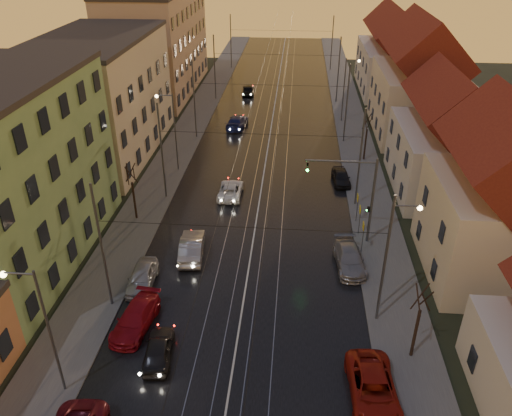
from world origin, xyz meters
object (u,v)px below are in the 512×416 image
(parked_right_0, at_px, (373,389))
(parked_right_2, at_px, (341,177))
(street_lamp_3, at_px, (347,84))
(street_lamp_0, at_px, (41,322))
(street_lamp_2, at_px, (172,125))
(driving_car_0, at_px, (158,349))
(parked_left_2, at_px, (135,319))
(traffic_light_mast, at_px, (360,190))
(parked_right_1, at_px, (349,259))
(driving_car_3, at_px, (237,122))
(driving_car_4, at_px, (248,90))
(parked_left_3, at_px, (142,277))
(driving_car_2, at_px, (231,190))
(street_lamp_1, at_px, (392,248))
(driving_car_1, at_px, (192,247))

(parked_right_0, bearing_deg, parked_right_2, 87.10)
(street_lamp_3, relative_size, parked_right_0, 1.51)
(street_lamp_0, bearing_deg, street_lamp_2, 90.00)
(driving_car_0, relative_size, parked_left_2, 0.82)
(traffic_light_mast, height_order, parked_right_1, traffic_light_mast)
(driving_car_3, relative_size, driving_car_4, 1.18)
(street_lamp_3, relative_size, parked_right_1, 1.67)
(parked_left_3, bearing_deg, driving_car_4, 83.97)
(traffic_light_mast, relative_size, driving_car_2, 1.61)
(driving_car_4, bearing_deg, parked_right_2, 109.41)
(driving_car_3, xyz_separation_m, parked_right_1, (11.52, -28.17, -0.05))
(driving_car_4, relative_size, parked_right_2, 1.12)
(street_lamp_2, bearing_deg, parked_right_0, -58.43)
(driving_car_4, distance_m, parked_right_0, 55.19)
(traffic_light_mast, bearing_deg, driving_car_3, 116.20)
(street_lamp_0, relative_size, driving_car_3, 1.55)
(driving_car_4, bearing_deg, parked_right_0, 99.23)
(street_lamp_3, xyz_separation_m, parked_right_1, (-1.80, -31.37, -4.19))
(parked_right_2, bearing_deg, street_lamp_2, 169.53)
(parked_left_3, bearing_deg, parked_right_1, 10.95)
(street_lamp_1, bearing_deg, parked_right_2, 94.69)
(parked_left_2, relative_size, parked_right_2, 1.22)
(street_lamp_1, bearing_deg, street_lamp_0, -156.28)
(street_lamp_2, relative_size, parked_left_2, 1.69)
(traffic_light_mast, relative_size, driving_car_1, 1.51)
(street_lamp_2, distance_m, traffic_light_mast, 20.89)
(street_lamp_0, distance_m, traffic_light_mast, 23.42)
(driving_car_2, xyz_separation_m, parked_right_0, (10.34, -22.05, 0.11))
(parked_right_0, relative_size, parked_right_1, 1.10)
(street_lamp_1, distance_m, parked_left_3, 16.84)
(street_lamp_0, distance_m, parked_left_2, 7.14)
(street_lamp_2, height_order, driving_car_2, street_lamp_2)
(street_lamp_2, bearing_deg, parked_right_2, -5.70)
(driving_car_1, height_order, driving_car_2, driving_car_1)
(street_lamp_1, xyz_separation_m, driving_car_0, (-13.45, -5.27, -4.23))
(street_lamp_2, xyz_separation_m, traffic_light_mast, (17.10, -12.00, -0.29))
(street_lamp_3, xyz_separation_m, driving_car_1, (-13.53, -30.92, -4.10))
(street_lamp_3, distance_m, driving_car_0, 43.61)
(driving_car_2, height_order, parked_right_1, parked_right_1)
(parked_left_3, bearing_deg, street_lamp_1, -6.61)
(street_lamp_3, distance_m, parked_left_2, 42.08)
(parked_left_2, xyz_separation_m, parked_right_2, (14.00, 21.22, -0.02))
(parked_right_0, relative_size, parked_right_2, 1.36)
(traffic_light_mast, height_order, parked_left_3, traffic_light_mast)
(driving_car_0, bearing_deg, street_lamp_1, -165.10)
(parked_right_0, height_order, parked_right_1, parked_right_0)
(street_lamp_2, bearing_deg, parked_left_2, -83.27)
(parked_right_0, xyz_separation_m, parked_right_2, (0.00, 25.52, -0.07))
(street_lamp_3, height_order, parked_right_1, street_lamp_3)
(street_lamp_3, relative_size, parked_right_2, 2.06)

